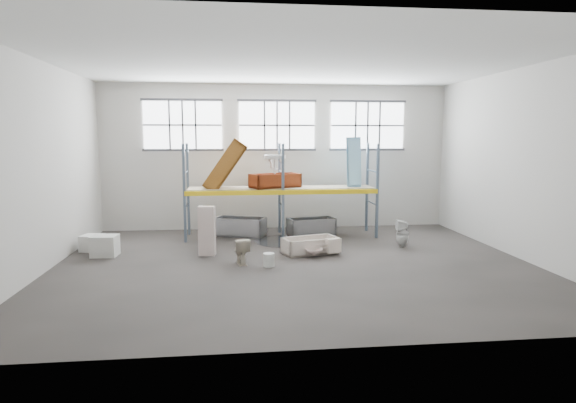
{
  "coord_description": "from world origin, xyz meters",
  "views": [
    {
      "loc": [
        -1.49,
        -11.87,
        3.19
      ],
      "look_at": [
        0.0,
        1.5,
        1.4
      ],
      "focal_mm": 30.15,
      "sensor_mm": 36.0,
      "label": 1
    }
  ],
  "objects": [
    {
      "name": "rack_upright_lb",
      "position": [
        -3.0,
        4.1,
        1.5
      ],
      "size": [
        0.08,
        0.08,
        3.0
      ],
      "primitive_type": "cube",
      "color": "slate",
      "rests_on": "floor"
    },
    {
      "name": "wet_patch",
      "position": [
        0.0,
        2.7,
        0.0
      ],
      "size": [
        1.8,
        1.8,
        0.0
      ],
      "primitive_type": "cylinder",
      "color": "black",
      "rests_on": "floor"
    },
    {
      "name": "toilet_white",
      "position": [
        3.39,
        1.59,
        0.4
      ],
      "size": [
        0.42,
        0.41,
        0.8
      ],
      "primitive_type": "imported",
      "rotation": [
        0.0,
        0.0,
        -1.72
      ],
      "color": "white",
      "rests_on": "floor"
    },
    {
      "name": "steel_tub_right",
      "position": [
        1.01,
        3.6,
        0.28
      ],
      "size": [
        1.62,
        1.01,
        0.55
      ],
      "primitive_type": null,
      "rotation": [
        0.0,
        0.0,
        0.21
      ],
      "color": "#999BA0",
      "rests_on": "floor"
    },
    {
      "name": "rust_tub_flat",
      "position": [
        -0.2,
        3.47,
        1.82
      ],
      "size": [
        1.72,
        1.28,
        0.44
      ],
      "primitive_type": null,
      "rotation": [
        0.0,
        0.0,
        0.4
      ],
      "color": "#933114",
      "rests_on": "shelf_deck"
    },
    {
      "name": "rack_upright_ma",
      "position": [
        0.0,
        2.9,
        1.5
      ],
      "size": [
        0.08,
        0.08,
        3.0
      ],
      "primitive_type": "cube",
      "color": "slate",
      "rests_on": "floor"
    },
    {
      "name": "sink_in_tub",
      "position": [
        0.6,
        0.59,
        0.16
      ],
      "size": [
        0.59,
        0.59,
        0.16
      ],
      "primitive_type": "imported",
      "rotation": [
        0.0,
        0.0,
        0.3
      ],
      "color": "beige",
      "rests_on": "bathtub_beige"
    },
    {
      "name": "cistern_tall",
      "position": [
        -2.25,
        1.17,
        0.67
      ],
      "size": [
        0.47,
        0.35,
        1.35
      ],
      "primitive_type": "cube",
      "rotation": [
        0.0,
        0.0,
        -0.16
      ],
      "color": "beige",
      "rests_on": "floor"
    },
    {
      "name": "wall_left",
      "position": [
        -6.05,
        0.0,
        2.5
      ],
      "size": [
        0.1,
        10.0,
        5.0
      ],
      "primitive_type": "cube",
      "color": "#B2AEA5",
      "rests_on": "ground"
    },
    {
      "name": "rack_beam_front",
      "position": [
        0.0,
        2.9,
        1.5
      ],
      "size": [
        6.0,
        0.1,
        0.14
      ],
      "primitive_type": "cube",
      "color": "yellow",
      "rests_on": "floor"
    },
    {
      "name": "sink_on_shelf",
      "position": [
        -0.23,
        3.21,
        2.09
      ],
      "size": [
        0.82,
        0.74,
        0.6
      ],
      "primitive_type": "imported",
      "rotation": [
        0.0,
        0.0,
        -0.4
      ],
      "color": "silver",
      "rests_on": "rust_tub_flat"
    },
    {
      "name": "bathtub_beige",
      "position": [
        0.57,
        1.08,
        0.22
      ],
      "size": [
        1.64,
        1.1,
        0.44
      ],
      "primitive_type": null,
      "rotation": [
        0.0,
        0.0,
        0.29
      ],
      "color": "beige",
      "rests_on": "floor"
    },
    {
      "name": "cistern_spare",
      "position": [
        1.16,
        0.74,
        0.28
      ],
      "size": [
        0.44,
        0.31,
        0.38
      ],
      "primitive_type": "cube",
      "rotation": [
        0.0,
        0.0,
        0.35
      ],
      "color": "beige",
      "rests_on": "bathtub_beige"
    },
    {
      "name": "floor",
      "position": [
        0.0,
        0.0,
        -0.05
      ],
      "size": [
        12.0,
        10.0,
        0.1
      ],
      "primitive_type": "cube",
      "color": "#453F3B",
      "rests_on": "ground"
    },
    {
      "name": "rack_upright_mb",
      "position": [
        0.0,
        4.1,
        1.5
      ],
      "size": [
        0.08,
        0.08,
        3.0
      ],
      "primitive_type": "cube",
      "color": "slate",
      "rests_on": "floor"
    },
    {
      "name": "rust_tub_tilted",
      "position": [
        -1.76,
        3.53,
        2.29
      ],
      "size": [
        1.46,
        0.89,
        1.75
      ],
      "primitive_type": null,
      "rotation": [
        0.0,
        -0.96,
        -0.04
      ],
      "color": "#9C6828",
      "rests_on": "shelf_deck"
    },
    {
      "name": "window_left",
      "position": [
        -3.2,
        4.94,
        3.6
      ],
      "size": [
        2.6,
        0.04,
        1.6
      ],
      "primitive_type": "cube",
      "color": "white",
      "rests_on": "wall_back"
    },
    {
      "name": "ceiling",
      "position": [
        0.0,
        0.0,
        5.05
      ],
      "size": [
        12.0,
        10.0,
        0.1
      ],
      "primitive_type": "cube",
      "color": "silver",
      "rests_on": "ground"
    },
    {
      "name": "carton_far",
      "position": [
        -5.51,
        2.05,
        0.23
      ],
      "size": [
        0.67,
        0.67,
        0.45
      ],
      "primitive_type": "cube",
      "rotation": [
        0.0,
        0.0,
        -0.26
      ],
      "color": "silver",
      "rests_on": "floor"
    },
    {
      "name": "toilet_beige",
      "position": [
        -1.35,
        0.17,
        0.33
      ],
      "size": [
        0.48,
        0.71,
        0.67
      ],
      "primitive_type": "imported",
      "rotation": [
        0.0,
        0.0,
        3.31
      ],
      "color": "beige",
      "rests_on": "floor"
    },
    {
      "name": "rack_upright_rb",
      "position": [
        3.0,
        4.1,
        1.5
      ],
      "size": [
        0.08,
        0.08,
        3.0
      ],
      "primitive_type": "cube",
      "color": "slate",
      "rests_on": "floor"
    },
    {
      "name": "carton_near",
      "position": [
        -5.0,
        1.39,
        0.28
      ],
      "size": [
        0.69,
        0.61,
        0.56
      ],
      "primitive_type": "cube",
      "rotation": [
        0.0,
        0.0,
        -0.07
      ],
      "color": "beige",
      "rests_on": "floor"
    },
    {
      "name": "wall_back",
      "position": [
        0.0,
        5.05,
        2.5
      ],
      "size": [
        12.0,
        0.1,
        5.0
      ],
      "primitive_type": "cube",
      "color": "#B9B5AC",
      "rests_on": "ground"
    },
    {
      "name": "shelf_deck",
      "position": [
        0.0,
        3.5,
        1.58
      ],
      "size": [
        5.9,
        1.1,
        0.03
      ],
      "primitive_type": "cube",
      "color": "gray",
      "rests_on": "floor"
    },
    {
      "name": "rack_upright_la",
      "position": [
        -3.0,
        2.9,
        1.5
      ],
      "size": [
        0.08,
        0.08,
        3.0
      ],
      "primitive_type": "cube",
      "color": "slate",
      "rests_on": "floor"
    },
    {
      "name": "window_right",
      "position": [
        3.2,
        4.94,
        3.6
      ],
      "size": [
        2.6,
        0.04,
        1.6
      ],
      "primitive_type": "cube",
      "color": "white",
      "rests_on": "wall_back"
    },
    {
      "name": "blue_tub_upright",
      "position": [
        2.43,
        3.68,
        2.4
      ],
      "size": [
        0.69,
        0.86,
        1.61
      ],
      "primitive_type": null,
      "rotation": [
        0.0,
        1.54,
        -0.27
      ],
      "color": "#8BC9ED",
      "rests_on": "shelf_deck"
    },
    {
      "name": "window_mid",
      "position": [
        0.0,
        4.94,
        3.6
      ],
      "size": [
        2.6,
        0.04,
        1.6
      ],
      "primitive_type": "cube",
      "color": "white",
      "rests_on": "wall_back"
    },
    {
      "name": "wall_right",
      "position": [
        6.05,
        0.0,
        2.5
      ],
      "size": [
        0.1,
        10.0,
        5.0
      ],
      "primitive_type": "cube",
      "color": "#BDB8AE",
      "rests_on": "ground"
    },
    {
      "name": "rack_upright_ra",
      "position": [
        3.0,
        2.9,
        1.5
      ],
      "size": [
        0.08,
        0.08,
        3.0
      ],
      "primitive_type": "cube",
      "color": "slate",
      "rests_on": "floor"
    },
    {
      "name": "steel_tub_left",
      "position": [
        -1.33,
        3.76,
        0.3
      ],
      "size": [
        1.79,
        1.29,
        0.59
      ],
      "primitive_type": null,
      "rotation": [
        0.0,
        0.0,
        -0.37
      ],
      "color": "#B3B4BC",
      "rests_on": "floor"
    },
    {
      "name": "bucket",
      "position": [
        -0.67,
        -0.17,
        0.17
      ],
      "size": [
        0.35,
        0.35,
        0.33
      ],
      "primitive_type": "cylinder",
      "rotation": [
        0.0,
        0.0,
        0.26
      ],
      "color": "beige",
      "rests_on": "floor"
    },
    {
      "name": "rack_beam_back",
      "position": [
        0.0,
        4.1,
        1.5
      ],
      "size": [
        6.0,
        0.1,
        0.14
      ],
      "primitive_type": "cube",
      "color": "yellow",
      "rests_on": "floor"
    },
    {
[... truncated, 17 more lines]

